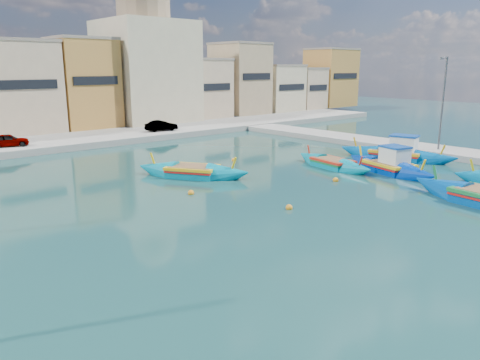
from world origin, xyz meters
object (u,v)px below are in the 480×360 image
quay_street_lamp (442,103)px  luzzu_turquoise_cabin (397,155)px  church_block (146,57)px  luzzu_cyan_mid (333,164)px  luzzu_green (193,173)px  luzzu_blue_cabin (389,167)px

quay_street_lamp → luzzu_turquoise_cabin: bearing=162.6°
church_block → quay_street_lamp: 35.04m
church_block → luzzu_turquoise_cabin: bearing=-84.3°
luzzu_cyan_mid → luzzu_green: (-9.48, 4.38, 0.04)m
luzzu_green → quay_street_lamp: bearing=-19.7°
quay_street_lamp → luzzu_cyan_mid: bearing=165.1°
luzzu_turquoise_cabin → quay_street_lamp: bearing=-17.4°
quay_street_lamp → luzzu_cyan_mid: (-10.48, 2.78, -4.10)m
quay_street_lamp → luzzu_cyan_mid: 11.60m
quay_street_lamp → luzzu_blue_cabin: (-8.85, -0.86, -3.98)m
luzzu_blue_cabin → quay_street_lamp: bearing=5.6°
quay_street_lamp → luzzu_blue_cabin: 9.74m
quay_street_lamp → luzzu_green: (-19.96, 7.16, -4.06)m
luzzu_turquoise_cabin → luzzu_cyan_mid: bearing=166.8°
church_block → luzzu_cyan_mid: bearing=-95.6°
luzzu_blue_cabin → luzzu_cyan_mid: size_ratio=1.10×
church_block → luzzu_green: bearing=-115.0°
church_block → luzzu_turquoise_cabin: (3.25, -32.69, -8.04)m
luzzu_blue_cabin → luzzu_green: luzzu_blue_cabin is taller
quay_street_lamp → luzzu_cyan_mid: quay_street_lamp is taller
church_block → luzzu_cyan_mid: size_ratio=2.46×
quay_street_lamp → luzzu_green: quay_street_lamp is taller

